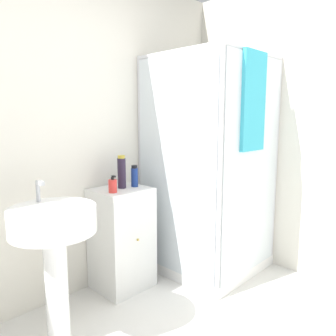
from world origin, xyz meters
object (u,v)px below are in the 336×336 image
object	(u,v)px
sink	(54,238)
shampoo_bottle_blue	(135,176)
shampoo_bottle_tall_black	(122,172)
soap_dispenser	(113,186)

from	to	relation	value
sink	shampoo_bottle_blue	size ratio (longest dim) A/B	5.72
shampoo_bottle_tall_black	sink	bearing A→B (deg)	-158.31
sink	soap_dispenser	world-z (taller)	sink
soap_dispenser	shampoo_bottle_tall_black	xyz separation A→B (m)	(0.14, 0.07, 0.08)
soap_dispenser	shampoo_bottle_tall_black	distance (m)	0.18
shampoo_bottle_blue	soap_dispenser	bearing A→B (deg)	-170.05
sink	shampoo_bottle_tall_black	bearing A→B (deg)	21.69
sink	shampoo_bottle_blue	xyz separation A→B (m)	(0.83, 0.26, 0.22)
sink	shampoo_bottle_tall_black	size ratio (longest dim) A/B	3.83
shampoo_bottle_tall_black	shampoo_bottle_blue	bearing A→B (deg)	-16.42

